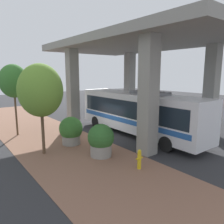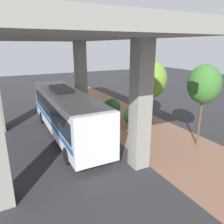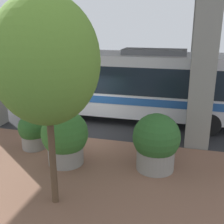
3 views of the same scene
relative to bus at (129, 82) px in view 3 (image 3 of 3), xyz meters
The scene contains 7 objects.
ground_plane 3.73m from the bus, 153.27° to the left, with size 80.00×80.00×0.00m, color #2D2D30.
sidewalk_strip 6.32m from the bus, 166.21° to the left, with size 6.00×40.00×0.02m.
bus is the anchor object (origin of this frame).
planter_front 5.23m from the bus, 158.30° to the right, with size 1.55×1.55×1.93m.
planter_middle 5.34m from the bus, 146.73° to the left, with size 1.12×1.12×1.42m.
planter_back 5.37m from the bus, 167.51° to the left, with size 1.60×1.60×1.92m.
street_tree_far 7.58m from the bus, behind, with size 2.57×2.57×5.38m.
Camera 3 is at (-10.42, -4.13, 4.68)m, focal length 45.00 mm.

